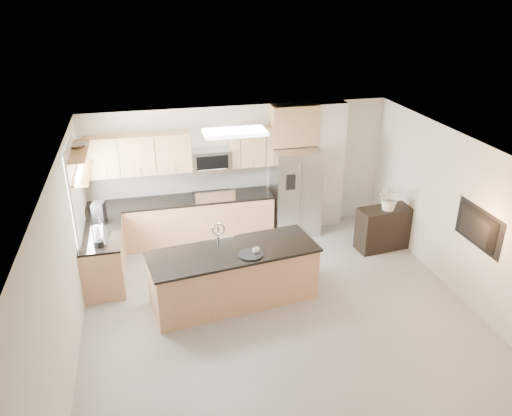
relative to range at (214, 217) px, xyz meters
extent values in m
plane|color=gray|center=(0.60, -2.92, -0.47)|extent=(6.50, 6.50, 0.00)
cube|color=white|center=(0.60, -2.92, 2.13)|extent=(6.00, 6.50, 0.02)
cube|color=beige|center=(0.60, 0.33, 0.83)|extent=(6.00, 0.02, 2.60)
cube|color=beige|center=(-2.40, -2.92, 0.83)|extent=(0.02, 6.50, 2.60)
cube|color=beige|center=(3.60, -2.92, 0.83)|extent=(0.02, 6.50, 2.60)
cube|color=tan|center=(-0.63, 0.00, -0.03)|extent=(3.55, 0.65, 0.88)
cube|color=black|center=(-0.63, 0.00, 0.43)|extent=(3.55, 0.66, 0.04)
cube|color=silver|center=(-0.63, 0.32, 0.71)|extent=(3.55, 0.02, 0.52)
cube|color=tan|center=(-2.07, -1.07, -0.03)|extent=(0.65, 1.50, 0.88)
cube|color=black|center=(-2.07, -1.07, 0.43)|extent=(0.66, 1.50, 0.04)
cube|color=black|center=(0.00, 0.00, -0.02)|extent=(0.76, 0.64, 0.90)
cube|color=black|center=(0.00, 0.00, 0.44)|extent=(0.76, 0.62, 0.03)
cube|color=#A7A7A9|center=(0.00, -0.30, 0.56)|extent=(0.76, 0.04, 0.22)
cube|color=tan|center=(-1.34, 0.16, 1.35)|extent=(1.92, 0.33, 0.75)
cube|color=tan|center=(0.79, 0.16, 1.35)|extent=(0.82, 0.33, 0.75)
cube|color=#A7A7A9|center=(0.00, 0.13, 1.16)|extent=(0.76, 0.40, 0.40)
cube|color=black|center=(0.00, -0.07, 1.16)|extent=(0.60, 0.02, 0.28)
cube|color=#A7A7A9|center=(1.66, -0.05, 0.42)|extent=(0.92, 0.75, 1.78)
cube|color=gray|center=(1.66, -0.43, 0.42)|extent=(0.02, 0.01, 1.69)
cube|color=black|center=(1.44, -0.44, 0.78)|extent=(0.18, 0.03, 0.30)
cube|color=beige|center=(2.42, 0.18, 0.83)|extent=(0.60, 0.30, 2.60)
cube|color=white|center=(-2.38, -1.07, 1.18)|extent=(0.03, 1.05, 1.55)
cube|color=white|center=(-2.37, -1.07, 1.18)|extent=(0.03, 1.15, 1.65)
cube|color=brown|center=(-2.25, -0.97, 1.48)|extent=(0.30, 1.20, 0.04)
cube|color=brown|center=(-2.25, -0.97, 1.85)|extent=(0.30, 1.20, 0.04)
cube|color=white|center=(0.20, -1.32, 2.09)|extent=(1.00, 0.50, 0.06)
cube|color=tan|center=(-0.03, -2.21, -0.03)|extent=(2.70, 1.25, 0.88)
cube|color=black|center=(-0.03, -2.21, 0.43)|extent=(2.77, 1.31, 0.04)
cube|color=black|center=(-0.23, -2.21, 0.41)|extent=(0.55, 0.40, 0.01)
cylinder|color=#A7A7A9|center=(-0.23, -1.99, 0.62)|extent=(0.03, 0.03, 0.34)
torus|color=#A7A7A9|center=(-0.23, -2.05, 0.77)|extent=(0.21, 0.03, 0.21)
cube|color=black|center=(3.13, -1.15, -0.05)|extent=(1.10, 0.55, 0.84)
imported|color=white|center=(0.30, -2.36, 0.49)|extent=(0.13, 0.13, 0.09)
cylinder|color=black|center=(0.20, -2.41, 0.46)|extent=(0.47, 0.47, 0.02)
cylinder|color=black|center=(-2.07, -1.59, 0.50)|extent=(0.16, 0.16, 0.11)
cylinder|color=silver|center=(-2.07, -1.59, 0.68)|extent=(0.12, 0.12, 0.25)
cone|color=#A7A7A9|center=(-2.02, -1.15, 0.55)|extent=(0.19, 0.19, 0.21)
cylinder|color=black|center=(-2.02, -1.15, 0.67)|extent=(0.04, 0.04, 0.04)
cube|color=black|center=(-2.09, -0.68, 0.63)|extent=(0.24, 0.27, 0.37)
cylinder|color=#A7A7A9|center=(-2.09, -0.75, 0.55)|extent=(0.12, 0.12, 0.13)
imported|color=#A7A7A9|center=(-2.25, -0.85, 1.91)|extent=(0.44, 0.44, 0.09)
imported|color=white|center=(3.14, -1.22, 0.75)|extent=(0.80, 0.73, 0.76)
imported|color=black|center=(3.51, -3.12, 0.88)|extent=(0.14, 1.08, 0.62)
camera|label=1|loc=(-1.25, -8.91, 4.28)|focal=35.00mm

